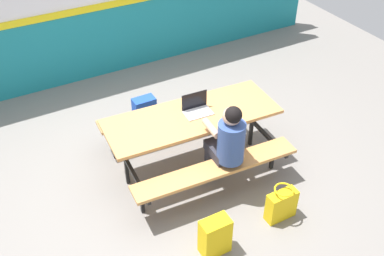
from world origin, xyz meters
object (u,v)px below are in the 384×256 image
at_px(picnic_table_main, 192,126).
at_px(satchel_spare, 215,236).
at_px(student_nearer, 227,141).
at_px(laptop_silver, 197,108).
at_px(tote_bag_bright, 281,205).
at_px(backpack_dark, 145,112).

height_order(picnic_table_main, satchel_spare, picnic_table_main).
distance_m(student_nearer, satchel_spare, 1.04).
bearing_deg(laptop_silver, student_nearer, -85.43).
height_order(student_nearer, tote_bag_bright, student_nearer).
distance_m(picnic_table_main, backpack_dark, 1.09).
height_order(laptop_silver, backpack_dark, laptop_silver).
bearing_deg(tote_bag_bright, student_nearer, 113.02).
xyz_separation_m(picnic_table_main, satchel_spare, (-0.44, -1.28, -0.36)).
distance_m(student_nearer, backpack_dark, 1.68).
xyz_separation_m(laptop_silver, backpack_dark, (-0.27, 0.97, -0.57)).
relative_size(picnic_table_main, tote_bag_bright, 4.87).
relative_size(student_nearer, backpack_dark, 2.74).
relative_size(picnic_table_main, laptop_silver, 6.29).
height_order(backpack_dark, tote_bag_bright, backpack_dark).
bearing_deg(laptop_silver, tote_bag_bright, -75.24).
distance_m(student_nearer, laptop_silver, 0.61).
distance_m(backpack_dark, satchel_spare, 2.30).
bearing_deg(laptop_silver, picnic_table_main, -158.39).
relative_size(laptop_silver, backpack_dark, 0.76).
bearing_deg(backpack_dark, satchel_spare, -96.26).
bearing_deg(backpack_dark, laptop_silver, -74.29).
bearing_deg(satchel_spare, laptop_silver, 68.19).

